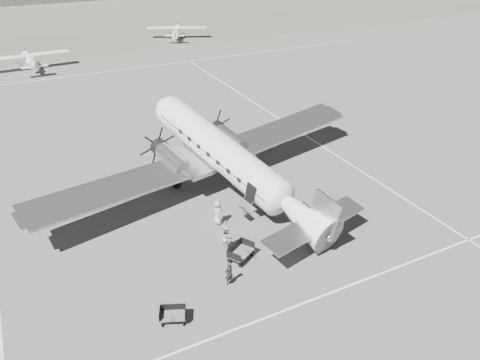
% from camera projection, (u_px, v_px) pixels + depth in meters
% --- Properties ---
extents(ground, '(260.00, 260.00, 0.00)m').
position_uv_depth(ground, '(230.00, 189.00, 39.23)').
color(ground, slate).
rests_on(ground, ground).
extents(taxi_line_near, '(60.00, 0.15, 0.01)m').
position_uv_depth(taxi_line_near, '(330.00, 293.00, 28.29)').
color(taxi_line_near, white).
rests_on(taxi_line_near, ground).
extents(taxi_line_right, '(0.15, 80.00, 0.01)m').
position_uv_depth(taxi_line_right, '(345.00, 161.00, 43.95)').
color(taxi_line_right, white).
rests_on(taxi_line_right, ground).
extents(taxi_line_horizon, '(90.00, 0.15, 0.01)m').
position_uv_depth(taxi_line_horizon, '(115.00, 71.00, 70.46)').
color(taxi_line_horizon, white).
rests_on(taxi_line_horizon, ground).
extents(grass_infield, '(260.00, 90.00, 0.01)m').
position_uv_depth(grass_infield, '(60.00, 14.00, 113.41)').
color(grass_infield, '#656355').
rests_on(grass_infield, ground).
extents(dc3_airliner, '(35.78, 28.60, 6.02)m').
position_uv_depth(dc3_airliner, '(229.00, 160.00, 37.29)').
color(dc3_airliner, '#B1B1B3').
rests_on(dc3_airliner, ground).
extents(light_plane_left, '(12.42, 10.30, 2.47)m').
position_uv_depth(light_plane_left, '(30.00, 62.00, 70.22)').
color(light_plane_left, white).
rests_on(light_plane_left, ground).
extents(light_plane_right, '(14.27, 13.17, 2.38)m').
position_uv_depth(light_plane_right, '(177.00, 32.00, 89.00)').
color(light_plane_right, white).
rests_on(light_plane_right, ground).
extents(baggage_cart_near, '(2.30, 2.10, 1.06)m').
position_uv_depth(baggage_cart_near, '(241.00, 252.00, 30.91)').
color(baggage_cart_near, '#606060').
rests_on(baggage_cart_near, ground).
extents(baggage_cart_far, '(1.85, 1.61, 0.87)m').
position_uv_depth(baggage_cart_far, '(173.00, 315.00, 26.11)').
color(baggage_cart_far, '#606060').
rests_on(baggage_cart_far, ground).
extents(ground_crew, '(0.69, 0.54, 1.66)m').
position_uv_depth(ground_crew, '(229.00, 273.00, 28.64)').
color(ground_crew, '#2B2B2B').
rests_on(ground_crew, ground).
extents(ramp_agent, '(0.74, 0.93, 1.84)m').
position_uv_depth(ramp_agent, '(227.00, 238.00, 31.71)').
color(ramp_agent, silver).
rests_on(ramp_agent, ground).
extents(passenger, '(0.62, 0.95, 1.94)m').
position_uv_depth(passenger, '(218.00, 212.00, 34.35)').
color(passenger, '#B9B9B6').
rests_on(passenger, ground).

